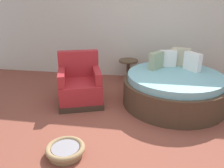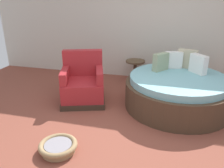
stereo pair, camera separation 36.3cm
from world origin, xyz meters
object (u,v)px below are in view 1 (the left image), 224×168
object	(u,v)px
round_daybed	(174,89)
pet_basket	(66,150)
red_armchair	(80,86)
side_table	(128,64)

from	to	relation	value
round_daybed	pet_basket	xyz separation A→B (m)	(-1.49, -1.77, -0.23)
round_daybed	pet_basket	distance (m)	2.32
round_daybed	red_armchair	xyz separation A→B (m)	(-1.74, -0.21, 0.03)
pet_basket	round_daybed	bearing A→B (deg)	49.86
pet_basket	red_armchair	bearing A→B (deg)	99.30
red_armchair	pet_basket	xyz separation A→B (m)	(0.26, -1.56, -0.26)
red_armchair	side_table	world-z (taller)	red_armchair
round_daybed	side_table	world-z (taller)	round_daybed
round_daybed	pet_basket	size ratio (longest dim) A/B	3.67
red_armchair	pet_basket	bearing A→B (deg)	-80.70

